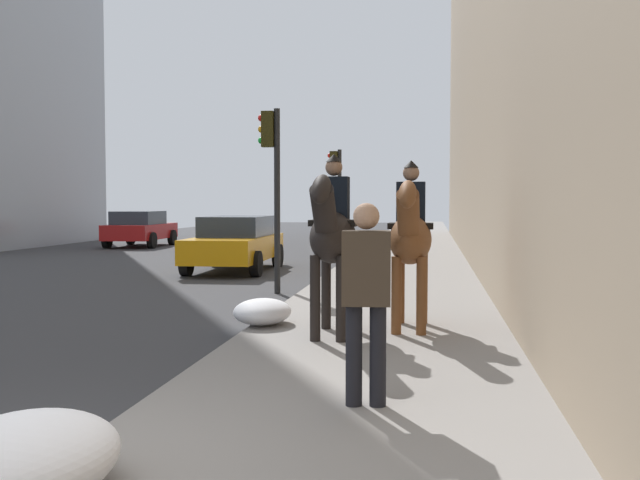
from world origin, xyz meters
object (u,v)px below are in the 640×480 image
Objects in this scene: mounted_horse_far at (410,236)px; pedestrian_greeting at (366,290)px; mounted_horse_near at (332,234)px; traffic_light_near_curb at (273,170)px; car_near_lane at (236,242)px; traffic_light_far_curb at (337,186)px; car_mid_lane at (140,228)px.

mounted_horse_far is 1.33× the size of pedestrian_greeting.
mounted_horse_near is 5.54m from traffic_light_near_curb.
mounted_horse_far is 3.82m from pedestrian_greeting.
car_near_lane is 5.29m from traffic_light_near_curb.
mounted_horse_far is 5.42m from traffic_light_near_curb.
mounted_horse_near is 0.63× the size of traffic_light_near_curb.
mounted_horse_far is 10.30m from car_near_lane.
traffic_light_far_curb is at bearing 3.56° from pedestrian_greeting.
mounted_horse_far is at bearing 123.49° from mounted_horse_near.
car_near_lane is at bearing 14.98° from pedestrian_greeting.
mounted_horse_far is 0.49× the size of car_near_lane.
mounted_horse_near is at bearing 7.99° from pedestrian_greeting.
car_near_lane is at bearing -157.79° from mounted_horse_near.
traffic_light_far_curb is (13.63, 1.65, 0.90)m from mounted_horse_near.
mounted_horse_far is 13.31m from traffic_light_far_curb.
car_near_lane is (12.90, 4.53, -0.33)m from pedestrian_greeting.
traffic_light_near_curb is (-14.31, -8.52, 1.70)m from car_mid_lane.
pedestrian_greeting is (-3.18, -0.70, -0.32)m from mounted_horse_near.
traffic_light_near_curb is 1.06× the size of traffic_light_far_curb.
car_mid_lane is at bearing 30.78° from traffic_light_near_curb.
car_near_lane is at bearing 150.83° from traffic_light_far_curb.
car_mid_lane is at bearing -146.93° from car_near_lane.
mounted_horse_far reaches higher than pedestrian_greeting.
traffic_light_far_curb is at bearing -172.43° from mounted_horse_near.
traffic_light_near_curb is (-4.60, -1.98, 1.70)m from car_near_lane.
pedestrian_greeting is at bearing -3.21° from mounted_horse_far.
mounted_horse_near is 0.68× the size of traffic_light_far_curb.
car_near_lane is 1.12× the size of car_mid_lane.
traffic_light_near_curb reaches higher than car_mid_lane.
pedestrian_greeting is 17.02m from traffic_light_far_curb.
traffic_light_near_curb is (5.12, 1.86, 1.04)m from mounted_horse_near.
mounted_horse_near is at bearing -173.10° from traffic_light_far_curb.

